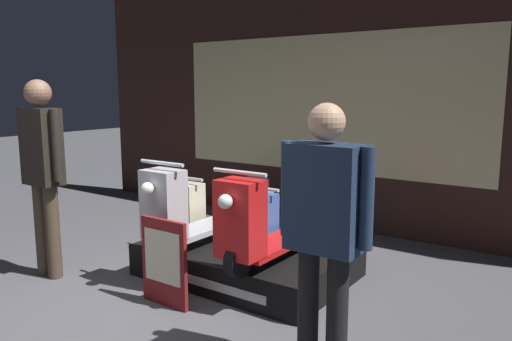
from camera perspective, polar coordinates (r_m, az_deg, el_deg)
The scene contains 10 objects.
ground_plane at distance 4.03m, azimuth -18.16°, elevation -16.76°, with size 30.00×30.00×0.00m, color #4C4C51.
shop_wall_back at distance 6.37m, azimuth 7.53°, elevation 7.98°, with size 7.63×0.09×3.20m.
display_platform at distance 4.77m, azimuth -0.97°, elevation -10.18°, with size 1.83×1.28×0.30m.
scooter_display_left at distance 4.84m, azimuth -5.40°, elevation -4.29°, with size 0.49×1.72×0.84m.
scooter_display_right at distance 4.36m, azimuth 2.93°, elevation -5.78°, with size 0.49×1.72×0.84m.
scooter_backrow_0 at distance 5.81m, azimuth -3.96°, elevation -4.95°, with size 0.49×1.72×0.84m.
scooter_backrow_1 at distance 5.30m, azimuth 3.85°, elevation -6.37°, with size 0.49×1.72×0.84m.
person_left_browsing at distance 4.93m, azimuth -23.19°, elevation 0.73°, with size 0.54×0.24×1.82m.
person_right_browsing at distance 2.96m, azimuth 7.83°, elevation -5.57°, with size 0.60×0.24×1.66m.
price_sign_board at distance 4.14m, azimuth -10.46°, elevation -10.28°, with size 0.47×0.04×0.72m.
Camera 1 is at (2.95, -2.11, 1.74)m, focal length 35.00 mm.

